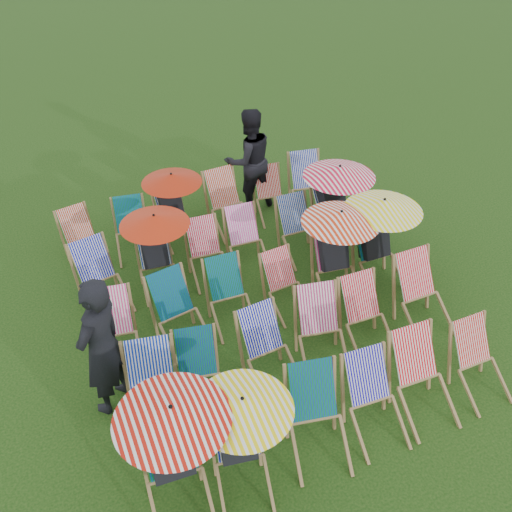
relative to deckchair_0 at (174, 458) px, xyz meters
name	(u,v)px	position (x,y,z in m)	size (l,w,h in m)	color
ground	(260,317)	(1.94, 2.20, -0.74)	(100.00, 100.00, 0.00)	black
deckchair_0	(174,458)	(0.00, 0.00, 0.00)	(1.18, 1.24, 1.40)	olive
deckchair_1	(241,443)	(0.70, -0.07, -0.07)	(1.06, 1.13, 1.26)	olive
deckchair_2	(318,420)	(1.64, -0.05, -0.24)	(0.83, 1.03, 1.00)	olive
deckchair_3	(376,402)	(2.39, -0.09, -0.26)	(0.68, 0.91, 0.95)	olive
deckchair_4	(425,380)	(3.08, -0.07, -0.24)	(0.70, 0.95, 1.00)	olive
deckchair_5	(482,363)	(3.94, -0.10, -0.29)	(0.60, 0.83, 0.90)	olive
deckchair_6	(153,396)	(0.05, 1.03, -0.23)	(0.84, 1.04, 1.01)	olive
deckchair_7	(199,376)	(0.64, 1.13, -0.29)	(0.75, 0.93, 0.90)	olive
deckchair_8	(270,352)	(1.60, 1.13, -0.27)	(0.70, 0.92, 0.94)	olive
deckchair_9	(323,332)	(2.37, 1.15, -0.25)	(0.81, 1.00, 0.97)	olive
deckchair_10	(368,318)	(3.08, 1.14, -0.26)	(0.64, 0.89, 0.95)	olive
deckchair_11	(425,296)	(4.02, 1.17, -0.23)	(0.68, 0.94, 1.01)	olive
deckchair_12	(114,334)	(-0.14, 2.24, -0.27)	(0.75, 0.95, 0.94)	olive
deckchair_13	(180,314)	(0.77, 2.24, -0.26)	(0.78, 0.98, 0.96)	olive
deckchair_14	(230,297)	(1.53, 2.32, -0.28)	(0.64, 0.87, 0.91)	olive
deckchair_15	(287,285)	(2.39, 2.25, -0.32)	(0.63, 0.83, 0.84)	olive
deckchair_16	(338,252)	(3.25, 2.31, -0.02)	(1.15, 1.22, 1.37)	olive
deckchair_17	(380,240)	(3.99, 2.29, 0.00)	(1.17, 1.21, 1.39)	olive
deckchair_18	(101,278)	(-0.06, 3.44, -0.26)	(0.78, 0.98, 0.95)	olive
deckchair_19	(156,251)	(0.82, 3.51, -0.08)	(1.04, 1.10, 1.24)	olive
deckchair_20	(207,253)	(1.59, 3.42, -0.29)	(0.64, 0.85, 0.89)	olive
deckchair_21	(247,241)	(2.28, 3.45, -0.28)	(0.65, 0.87, 0.91)	olive
deckchair_22	(300,230)	(3.19, 3.36, -0.27)	(0.62, 0.87, 0.93)	olive
deckchair_23	(338,205)	(3.91, 3.40, 0.00)	(1.18, 1.28, 1.41)	olive
deckchair_24	(83,239)	(-0.12, 4.60, -0.31)	(0.71, 0.89, 0.86)	olive
deckchair_25	(132,230)	(0.67, 4.53, -0.30)	(0.70, 0.89, 0.88)	olive
deckchair_26	(174,206)	(1.45, 4.64, -0.11)	(1.01, 1.07, 1.20)	olive
deckchair_27	(229,203)	(2.41, 4.55, -0.25)	(0.71, 0.95, 0.98)	olive
deckchair_28	(271,195)	(3.25, 4.59, -0.31)	(0.66, 0.85, 0.86)	olive
deckchair_29	(309,185)	(3.98, 4.51, -0.24)	(0.80, 1.01, 0.99)	olive
person_left	(102,347)	(-0.36, 1.57, 0.24)	(0.71, 0.47, 1.96)	black
person_rear	(249,160)	(3.02, 5.07, 0.22)	(0.93, 0.72, 1.91)	black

